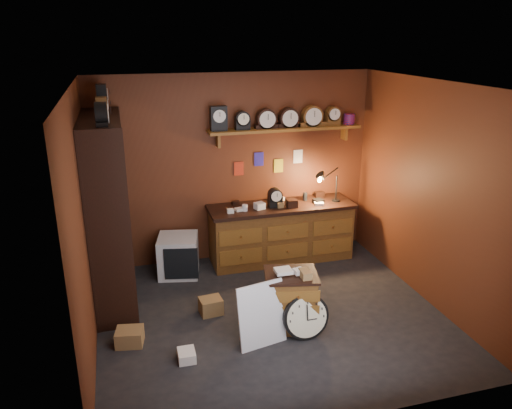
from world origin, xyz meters
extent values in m
plane|color=black|center=(0.00, 0.00, 0.00)|extent=(4.00, 4.00, 0.00)
cube|color=#5B2A15|center=(0.00, 1.80, 1.35)|extent=(4.00, 0.02, 2.70)
cube|color=#5B2A15|center=(0.00, -1.80, 1.35)|extent=(4.00, 0.02, 2.70)
cube|color=#5B2A15|center=(-2.00, 0.00, 1.35)|extent=(0.02, 3.60, 2.70)
cube|color=#5B2A15|center=(2.00, 0.00, 1.35)|extent=(0.02, 3.60, 2.70)
cube|color=beige|center=(0.00, 0.00, 2.70)|extent=(4.00, 3.60, 0.02)
cube|color=brown|center=(0.70, 1.65, 1.92)|extent=(2.20, 0.30, 0.04)
cube|color=brown|center=(-0.25, 1.72, 1.80)|extent=(0.04, 0.16, 0.20)
cube|color=brown|center=(1.65, 1.72, 1.80)|extent=(0.04, 0.16, 0.20)
cylinder|color=#B21419|center=(1.68, 1.65, 2.02)|extent=(0.16, 0.16, 0.15)
cube|color=#A82814|center=(0.15, 1.79, 1.35)|extent=(0.14, 0.01, 0.20)
cube|color=#211A92|center=(0.45, 1.79, 1.47)|extent=(0.14, 0.01, 0.20)
cube|color=gold|center=(0.75, 1.79, 1.35)|extent=(0.14, 0.01, 0.20)
cube|color=silver|center=(1.05, 1.79, 1.47)|extent=(0.14, 0.01, 0.20)
cube|color=black|center=(-1.98, 0.98, 1.15)|extent=(0.03, 1.60, 2.30)
cube|color=black|center=(-1.75, 0.20, 1.15)|extent=(0.45, 0.03, 2.30)
cube|color=black|center=(-1.75, 1.76, 1.15)|extent=(0.45, 0.03, 2.30)
cube|color=black|center=(-1.75, 0.98, 0.05)|extent=(0.43, 1.54, 0.03)
cube|color=black|center=(-1.75, 0.98, 0.55)|extent=(0.43, 1.54, 0.03)
cube|color=black|center=(-1.75, 0.98, 1.00)|extent=(0.43, 1.54, 0.03)
cube|color=black|center=(-1.75, 0.98, 1.45)|extent=(0.43, 1.54, 0.03)
cube|color=black|center=(-1.75, 0.98, 1.90)|extent=(0.43, 1.54, 0.03)
cube|color=black|center=(-1.75, 0.98, 2.28)|extent=(0.43, 1.54, 0.03)
cube|color=brown|center=(0.61, 1.48, 0.40)|extent=(2.05, 0.60, 0.80)
cube|color=black|center=(0.61, 1.48, 0.82)|extent=(2.11, 0.66, 0.05)
cube|color=brown|center=(0.61, 1.18, 0.40)|extent=(1.97, 0.02, 0.52)
cylinder|color=black|center=(1.43, 1.43, 0.86)|extent=(0.12, 0.12, 0.02)
cylinder|color=black|center=(1.43, 1.43, 1.05)|extent=(0.02, 0.02, 0.38)
cylinder|color=black|center=(1.31, 1.40, 1.29)|extent=(0.27, 0.09, 0.14)
cone|color=black|center=(1.17, 1.37, 1.25)|extent=(0.18, 0.14, 0.18)
cube|color=brown|center=(0.14, -0.26, 0.32)|extent=(0.63, 0.56, 0.64)
cube|color=black|center=(0.14, -0.26, 0.65)|extent=(0.68, 0.61, 0.03)
cube|color=brown|center=(0.14, -0.49, 0.32)|extent=(0.48, 0.12, 0.54)
cylinder|color=black|center=(0.23, -0.52, 0.25)|extent=(0.52, 0.17, 0.52)
cylinder|color=#F8F0C6|center=(0.23, -0.55, 0.26)|extent=(0.46, 0.10, 0.45)
cube|color=black|center=(0.23, -0.56, 0.33)|extent=(0.01, 0.04, 0.17)
cube|color=black|center=(0.29, -0.56, 0.23)|extent=(0.12, 0.01, 0.01)
cube|color=silver|center=(-0.27, -0.51, 0.00)|extent=(0.56, 0.26, 0.72)
cube|color=silver|center=(-0.92, 1.40, 0.28)|extent=(0.63, 0.63, 0.55)
cube|color=black|center=(-0.92, 1.12, 0.28)|extent=(0.45, 0.11, 0.44)
cube|color=olive|center=(-1.65, -0.13, 0.09)|extent=(0.33, 0.29, 0.18)
cube|color=white|center=(-1.10, -0.58, 0.05)|extent=(0.18, 0.22, 0.11)
cube|color=olive|center=(-0.68, 0.25, 0.10)|extent=(0.28, 0.24, 0.20)
camera|label=1|loc=(-1.58, -4.96, 3.21)|focal=35.00mm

